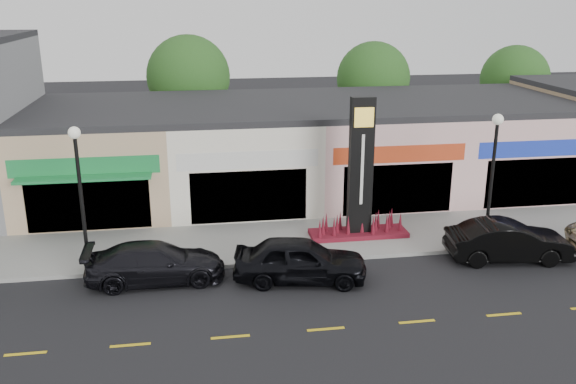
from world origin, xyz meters
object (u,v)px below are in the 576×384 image
(lamp_east_near, at_px, (493,167))
(car_black_conv, at_px, (509,241))
(lamp_west_near, at_px, (80,185))
(car_dark_sedan, at_px, (155,263))
(car_black_sedan, at_px, (300,260))
(pylon_sign, at_px, (360,188))

(lamp_east_near, height_order, car_black_conv, lamp_east_near)
(lamp_west_near, bearing_deg, lamp_east_near, 0.00)
(car_dark_sedan, bearing_deg, car_black_conv, -91.75)
(car_black_sedan, xyz_separation_m, car_black_conv, (8.45, 0.56, -0.03))
(car_dark_sedan, height_order, car_black_sedan, car_black_sedan)
(pylon_sign, xyz_separation_m, car_dark_sedan, (-8.43, -2.88, -1.55))
(lamp_west_near, distance_m, pylon_sign, 11.19)
(lamp_west_near, relative_size, lamp_east_near, 1.00)
(car_dark_sedan, relative_size, car_black_conv, 1.04)
(lamp_west_near, distance_m, lamp_east_near, 16.00)
(lamp_west_near, bearing_deg, car_black_conv, -4.89)
(lamp_east_near, xyz_separation_m, car_black_conv, (0.25, -1.39, -2.68))
(pylon_sign, bearing_deg, car_black_sedan, -131.25)
(pylon_sign, height_order, car_dark_sedan, pylon_sign)
(lamp_west_near, xyz_separation_m, lamp_east_near, (16.00, 0.00, 0.00))
(pylon_sign, distance_m, car_dark_sedan, 9.04)
(lamp_east_near, distance_m, car_black_conv, 3.03)
(car_dark_sedan, bearing_deg, lamp_west_near, 64.44)
(lamp_west_near, xyz_separation_m, pylon_sign, (11.00, 1.70, -1.20))
(lamp_east_near, xyz_separation_m, car_dark_sedan, (-13.43, -1.18, -2.75))
(car_black_conv, bearing_deg, pylon_sign, 66.27)
(pylon_sign, bearing_deg, car_black_conv, -30.46)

